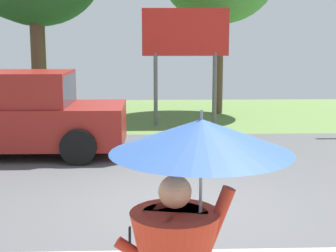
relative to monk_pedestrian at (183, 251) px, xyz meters
The scene contains 4 objects.
ground_plane 7.39m from the monk_pedestrian, 88.16° to the left, with size 40.00×22.00×0.20m.
monk_pedestrian is the anchor object (origin of this frame).
pickup_truck 8.73m from the monk_pedestrian, 112.82° to the left, with size 5.20×2.28×1.88m.
roadside_billboard 11.99m from the monk_pedestrian, 85.92° to the left, with size 2.60×0.12×3.50m.
Camera 1 is at (-0.44, -7.44, 2.56)m, focal length 53.04 mm.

